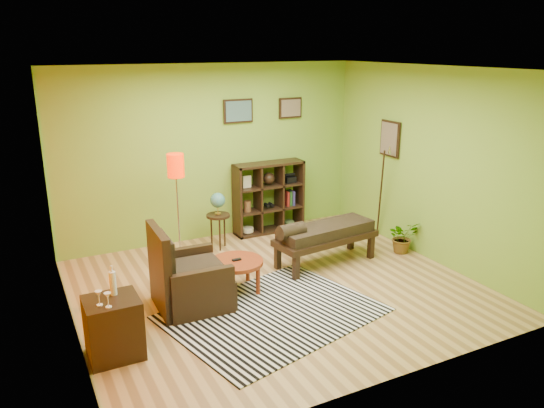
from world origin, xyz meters
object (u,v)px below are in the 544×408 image
coffee_table (237,265)px  side_cabinet (113,327)px  globe_table (218,207)px  floor_lamp (176,176)px  bench (324,234)px  armchair (187,282)px  cube_shelf (270,197)px  potted_plant (402,240)px

coffee_table → side_cabinet: size_ratio=0.72×
globe_table → floor_lamp: bearing=-157.9°
globe_table → bench: (1.12, -1.27, -0.22)m
armchair → globe_table: bearing=57.3°
floor_lamp → cube_shelf: 2.02m
coffee_table → floor_lamp: 1.59m
coffee_table → globe_table: bearing=77.3°
potted_plant → globe_table: bearing=149.6°
coffee_table → side_cabinet: bearing=-154.5°
side_cabinet → cube_shelf: 4.11m
coffee_table → side_cabinet: (-1.71, -0.82, -0.04)m
potted_plant → cube_shelf: bearing=128.0°
globe_table → coffee_table: bearing=-102.7°
armchair → cube_shelf: cube_shelf is taller
cube_shelf → bench: 1.62m
coffee_table → floor_lamp: (-0.38, 1.22, 0.95)m
coffee_table → potted_plant: coffee_table is taller
armchair → side_cabinet: size_ratio=1.10×
floor_lamp → bench: size_ratio=1.00×
globe_table → bench: size_ratio=0.55×
side_cabinet → globe_table: 3.12m
armchair → floor_lamp: bearing=76.3°
coffee_table → globe_table: 1.58m
armchair → bench: armchair is taller
globe_table → cube_shelf: cube_shelf is taller
coffee_table → floor_lamp: size_ratio=0.42×
side_cabinet → floor_lamp: (1.34, 2.04, 0.99)m
side_cabinet → potted_plant: side_cabinet is taller
armchair → bench: bearing=9.3°
cube_shelf → potted_plant: 2.29m
coffee_table → side_cabinet: side_cabinet is taller
bench → potted_plant: size_ratio=3.27×
globe_table → side_cabinet: bearing=-131.4°
cube_shelf → coffee_table: bearing=-127.2°
coffee_table → potted_plant: size_ratio=1.38×
floor_lamp → bench: (1.84, -0.98, -0.85)m
floor_lamp → side_cabinet: bearing=-123.3°
globe_table → bench: 1.71m
side_cabinet → globe_table: side_cabinet is taller
side_cabinet → globe_table: bearing=48.6°
bench → potted_plant: bench is taller
side_cabinet → globe_table: size_ratio=1.06×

